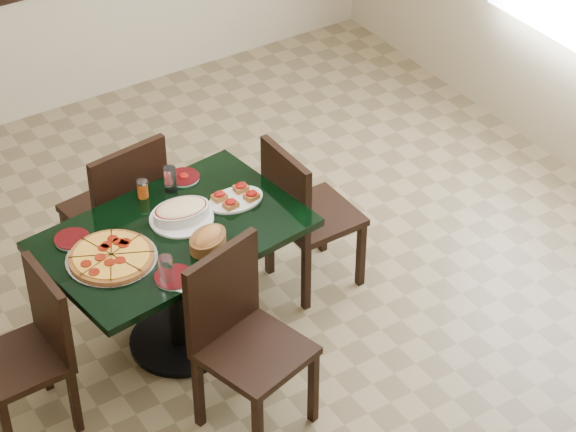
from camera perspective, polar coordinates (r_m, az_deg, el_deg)
floor at (r=6.04m, az=-1.25°, el=-6.04°), size 5.50×5.50×0.00m
main_table at (r=5.65m, az=-5.77°, el=-2.21°), size 1.37×0.98×0.75m
chair_far at (r=6.07m, az=-8.48°, el=0.47°), size 0.51×0.51×0.97m
chair_near at (r=5.27m, az=-2.42°, el=-5.87°), size 0.55×0.55×0.96m
chair_right at (r=6.04m, az=0.75°, el=0.31°), size 0.43×0.43×0.92m
chair_left at (r=5.42m, az=-12.79°, el=-6.40°), size 0.42×0.42×0.86m
pepperoni_pizza at (r=5.39m, az=-8.95°, el=-2.06°), size 0.44×0.44×0.04m
lasagna_casserole at (r=5.58m, az=-5.45°, el=0.20°), size 0.32×0.32×0.09m
bread_basket at (r=5.40m, az=-4.09°, el=-1.20°), size 0.27×0.24×0.09m
bruschetta_platter at (r=5.70m, az=-2.68°, el=0.95°), size 0.30×0.21×0.05m
side_plate_near at (r=5.25m, az=-5.80°, el=-3.11°), size 0.19×0.19×0.02m
side_plate_far_r at (r=5.89m, az=-5.33°, el=1.98°), size 0.17×0.17×0.03m
side_plate_far_l at (r=5.54m, az=-10.91°, el=-1.16°), size 0.17×0.17×0.02m
napkin_setting at (r=5.24m, az=-5.58°, el=-3.28°), size 0.19×0.19×0.01m
water_glass_a at (r=5.77m, az=-6.00°, el=1.86°), size 0.07×0.07×0.14m
water_glass_b at (r=5.19m, az=-6.21°, el=-2.74°), size 0.07×0.07×0.14m
pepper_shaker at (r=5.75m, az=-7.40°, el=1.38°), size 0.06×0.06×0.10m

